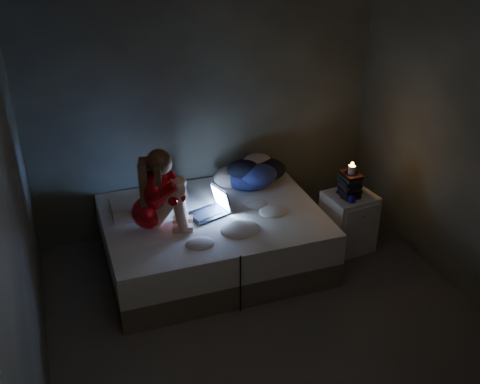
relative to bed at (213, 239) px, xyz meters
name	(u,v)px	position (x,y,z in m)	size (l,w,h in m)	color
floor	(274,331)	(0.19, -1.10, -0.29)	(3.60, 3.80, 0.02)	#47433F
ceiling	(285,8)	(0.19, -1.10, 2.33)	(3.60, 3.80, 0.02)	silver
wall_back	(206,109)	(0.19, 0.81, 1.02)	(3.60, 0.02, 2.60)	#34362F
wall_front	(444,383)	(0.19, -3.01, 1.02)	(3.60, 0.02, 2.60)	#34362F
wall_left	(16,237)	(-1.62, -1.10, 1.02)	(0.02, 3.80, 2.60)	#34362F
bed	(213,239)	(0.00, 0.00, 0.00)	(2.03, 1.52, 0.56)	silver
pillow	(136,208)	(-0.68, 0.24, 0.34)	(0.46, 0.32, 0.13)	silver
woman	(147,191)	(-0.61, -0.06, 0.66)	(0.48, 0.31, 0.77)	#95050D
laptop	(207,203)	(-0.05, 0.00, 0.41)	(0.38, 0.27, 0.27)	black
clothes_pile	(250,172)	(0.53, 0.42, 0.44)	(0.54, 0.43, 0.33)	navy
nightstand	(348,222)	(1.37, -0.18, 0.03)	(0.46, 0.41, 0.61)	silver
book_stack	(350,185)	(1.35, -0.18, 0.45)	(0.19, 0.25, 0.23)	black
candle	(352,170)	(1.35, -0.18, 0.60)	(0.07, 0.07, 0.08)	beige
phone	(346,199)	(1.28, -0.25, 0.34)	(0.07, 0.14, 0.01)	black
blue_orb	(350,199)	(1.28, -0.32, 0.37)	(0.08, 0.08, 0.08)	navy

